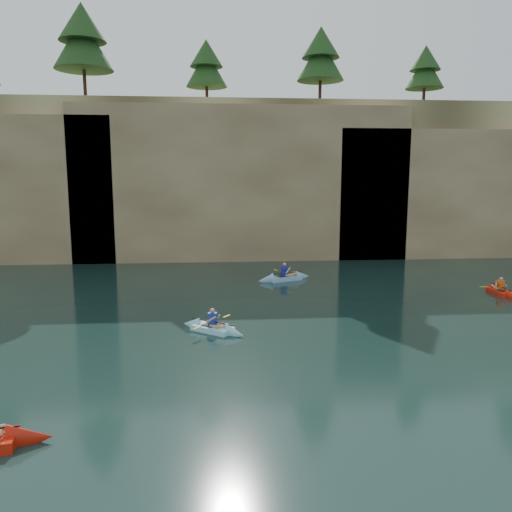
{
  "coord_description": "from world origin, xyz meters",
  "views": [
    {
      "loc": [
        -0.11,
        -13.88,
        6.09
      ],
      "look_at": [
        1.53,
        5.32,
        3.0
      ],
      "focal_mm": 35.0,
      "sensor_mm": 36.0,
      "label": 1
    }
  ],
  "objects": [
    {
      "name": "cliff_slab_center",
      "position": [
        2.0,
        22.6,
        5.7
      ],
      "size": [
        24.0,
        2.4,
        11.4
      ],
      "primitive_type": "cube",
      "color": "tan",
      "rests_on": "ground"
    },
    {
      "name": "sea_cave_east",
      "position": [
        10.0,
        21.95,
        2.25
      ],
      "size": [
        5.0,
        1.0,
        4.5
      ],
      "primitive_type": "cube",
      "color": "black",
      "rests_on": "ground"
    },
    {
      "name": "cliff",
      "position": [
        0.0,
        30.0,
        6.0
      ],
      "size": [
        70.0,
        16.0,
        12.0
      ],
      "primitive_type": "cube",
      "color": "tan",
      "rests_on": "ground"
    },
    {
      "name": "kayaker_ltblue_near",
      "position": [
        -0.21,
        5.25,
        0.15
      ],
      "size": [
        2.8,
        2.37,
        1.17
      ],
      "rotation": [
        0.0,
        0.0,
        -0.65
      ],
      "color": "#98E4FF",
      "rests_on": "ground"
    },
    {
      "name": "sea_cave_center",
      "position": [
        -4.0,
        21.95,
        1.6
      ],
      "size": [
        3.5,
        1.0,
        3.2
      ],
      "primitive_type": "cube",
      "color": "black",
      "rests_on": "ground"
    },
    {
      "name": "kayaker_red_far",
      "position": [
        14.8,
        10.38,
        0.14
      ],
      "size": [
        2.21,
        3.05,
        1.11
      ],
      "rotation": [
        0.0,
        0.0,
        1.53
      ],
      "color": "red",
      "rests_on": "ground"
    },
    {
      "name": "kayaker_ltblue_mid",
      "position": [
        4.02,
        14.73,
        0.16
      ],
      "size": [
        3.5,
        2.42,
        1.32
      ],
      "rotation": [
        0.0,
        0.0,
        0.37
      ],
      "color": "#82B0DB",
      "rests_on": "ground"
    },
    {
      "name": "cliff_pines",
      "position": [
        0.0,
        25.0,
        15.91
      ],
      "size": [
        56.0,
        6.0,
        7.83
      ],
      "primitive_type": null,
      "color": "black",
      "rests_on": "cliff"
    },
    {
      "name": "cliff_slab_east",
      "position": [
        22.0,
        22.6,
        4.92
      ],
      "size": [
        26.0,
        2.4,
        9.84
      ],
      "primitive_type": "cube",
      "color": "tan",
      "rests_on": "ground"
    },
    {
      "name": "ground",
      "position": [
        0.0,
        0.0,
        0.0
      ],
      "size": [
        160.0,
        160.0,
        0.0
      ],
      "primitive_type": "plane",
      "color": "black",
      "rests_on": "ground"
    }
  ]
}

